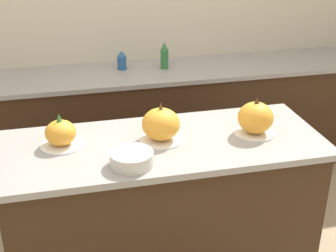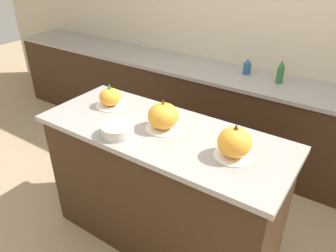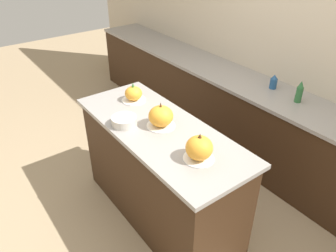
# 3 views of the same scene
# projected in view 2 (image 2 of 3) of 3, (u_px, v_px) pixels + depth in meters

# --- Properties ---
(ground_plane) EXTENTS (12.00, 12.00, 0.00)m
(ground_plane) POSITION_uv_depth(u_px,v_px,m) (163.00, 236.00, 2.55)
(ground_plane) COLOR tan
(wall_back) EXTENTS (8.00, 0.06, 2.50)m
(wall_back) POSITION_uv_depth(u_px,v_px,m) (262.00, 30.00, 3.14)
(wall_back) COLOR beige
(wall_back) RESTS_ON ground_plane
(kitchen_island) EXTENTS (1.67, 0.67, 0.95)m
(kitchen_island) POSITION_uv_depth(u_px,v_px,m) (163.00, 188.00, 2.31)
(kitchen_island) COLOR #382314
(kitchen_island) RESTS_ON ground_plane
(back_counter) EXTENTS (6.00, 0.60, 0.88)m
(back_counter) POSITION_uv_depth(u_px,v_px,m) (239.00, 118.00, 3.30)
(back_counter) COLOR #382314
(back_counter) RESTS_ON ground_plane
(pumpkin_cake_left) EXTENTS (0.22, 0.22, 0.18)m
(pumpkin_cake_left) POSITION_uv_depth(u_px,v_px,m) (110.00, 98.00, 2.35)
(pumpkin_cake_left) COLOR white
(pumpkin_cake_left) RESTS_ON kitchen_island
(pumpkin_cake_center) EXTENTS (0.23, 0.23, 0.21)m
(pumpkin_cake_center) POSITION_uv_depth(u_px,v_px,m) (163.00, 117.00, 2.05)
(pumpkin_cake_center) COLOR white
(pumpkin_cake_center) RESTS_ON kitchen_island
(pumpkin_cake_right) EXTENTS (0.22, 0.22, 0.21)m
(pumpkin_cake_right) POSITION_uv_depth(u_px,v_px,m) (234.00, 143.00, 1.78)
(pumpkin_cake_right) COLOR white
(pumpkin_cake_right) RESTS_ON kitchen_island
(bottle_tall) EXTENTS (0.06, 0.06, 0.21)m
(bottle_tall) POSITION_uv_depth(u_px,v_px,m) (281.00, 72.00, 2.89)
(bottle_tall) COLOR #2D6B38
(bottle_tall) RESTS_ON back_counter
(bottle_short) EXTENTS (0.07, 0.07, 0.15)m
(bottle_short) POSITION_uv_depth(u_px,v_px,m) (247.00, 67.00, 3.11)
(bottle_short) COLOR #235184
(bottle_short) RESTS_ON back_counter
(mixing_bowl) EXTENTS (0.20, 0.20, 0.07)m
(mixing_bowl) POSITION_uv_depth(u_px,v_px,m) (117.00, 130.00, 2.01)
(mixing_bowl) COLOR beige
(mixing_bowl) RESTS_ON kitchen_island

